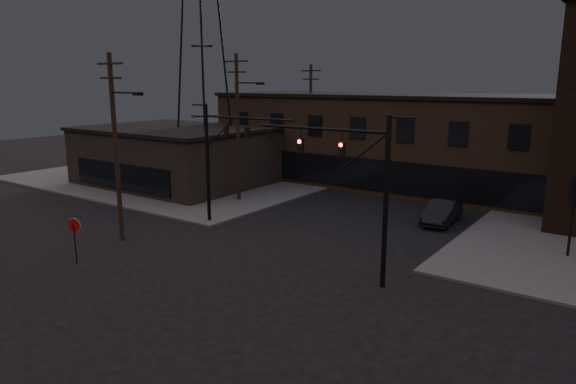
# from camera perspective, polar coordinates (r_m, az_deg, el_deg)

# --- Properties ---
(ground) EXTENTS (140.00, 140.00, 0.00)m
(ground) POSITION_cam_1_polar(r_m,az_deg,el_deg) (24.78, -8.19, -10.28)
(ground) COLOR black
(ground) RESTS_ON ground
(sidewalk_nw) EXTENTS (30.00, 30.00, 0.15)m
(sidewalk_nw) POSITION_cam_1_polar(r_m,az_deg,el_deg) (54.83, -9.11, 2.25)
(sidewalk_nw) COLOR #474744
(sidewalk_nw) RESTS_ON ground
(building_row) EXTENTS (40.00, 12.00, 8.00)m
(building_row) POSITION_cam_1_polar(r_m,az_deg,el_deg) (47.54, 15.60, 5.22)
(building_row) COLOR #4E3B29
(building_row) RESTS_ON ground
(building_left) EXTENTS (16.00, 12.00, 5.00)m
(building_left) POSITION_cam_1_polar(r_m,az_deg,el_deg) (48.93, -12.44, 3.80)
(building_left) COLOR black
(building_left) RESTS_ON ground
(traffic_signal_near) EXTENTS (7.12, 0.24, 8.00)m
(traffic_signal_near) POSITION_cam_1_polar(r_m,az_deg,el_deg) (23.91, 8.41, 1.24)
(traffic_signal_near) COLOR black
(traffic_signal_near) RESTS_ON ground
(traffic_signal_far) EXTENTS (7.12, 0.24, 8.00)m
(traffic_signal_far) POSITION_cam_1_polar(r_m,az_deg,el_deg) (33.64, -7.40, 4.57)
(traffic_signal_far) COLOR black
(traffic_signal_far) RESTS_ON ground
(stop_sign) EXTENTS (0.72, 0.33, 2.48)m
(stop_sign) POSITION_cam_1_polar(r_m,az_deg,el_deg) (28.99, -22.67, -3.92)
(stop_sign) COLOR black
(stop_sign) RESTS_ON ground
(utility_pole_near) EXTENTS (3.70, 0.28, 11.00)m
(utility_pole_near) POSITION_cam_1_polar(r_m,az_deg,el_deg) (31.58, -18.55, 5.11)
(utility_pole_near) COLOR black
(utility_pole_near) RESTS_ON ground
(utility_pole_mid) EXTENTS (3.70, 0.28, 11.50)m
(utility_pole_mid) POSITION_cam_1_polar(r_m,az_deg,el_deg) (40.43, -5.55, 7.48)
(utility_pole_mid) COLOR black
(utility_pole_mid) RESTS_ON ground
(utility_pole_far) EXTENTS (2.20, 0.28, 11.00)m
(utility_pole_far) POSITION_cam_1_polar(r_m,az_deg,el_deg) (50.69, 2.51, 8.09)
(utility_pole_far) COLOR black
(utility_pole_far) RESTS_ON ground
(transmission_tower) EXTENTS (7.00, 7.00, 25.00)m
(transmission_tower) POSITION_cam_1_polar(r_m,az_deg,el_deg) (48.47, -9.54, 15.70)
(transmission_tower) COLOR black
(transmission_tower) RESTS_ON ground
(car_crossing) EXTENTS (1.96, 4.84, 1.56)m
(car_crossing) POSITION_cam_1_polar(r_m,az_deg,el_deg) (36.19, 16.75, -2.14)
(car_crossing) COLOR black
(car_crossing) RESTS_ON ground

